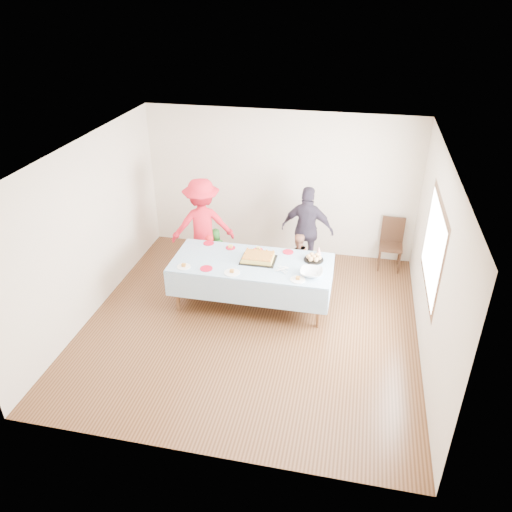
{
  "coord_description": "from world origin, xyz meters",
  "views": [
    {
      "loc": [
        1.37,
        -6.08,
        4.65
      ],
      "look_at": [
        0.01,
        0.3,
        1.02
      ],
      "focal_mm": 35.0,
      "sensor_mm": 36.0,
      "label": 1
    }
  ],
  "objects_px": {
    "party_table": "(252,265)",
    "dining_chair": "(391,240)",
    "birthday_cake": "(258,258)",
    "adult_left": "(203,225)"
  },
  "relations": [
    {
      "from": "party_table",
      "to": "dining_chair",
      "type": "relative_size",
      "value": 2.66
    },
    {
      "from": "birthday_cake",
      "to": "adult_left",
      "type": "distance_m",
      "value": 1.48
    },
    {
      "from": "party_table",
      "to": "dining_chair",
      "type": "bearing_deg",
      "value": 38.09
    },
    {
      "from": "birthday_cake",
      "to": "adult_left",
      "type": "relative_size",
      "value": 0.32
    },
    {
      "from": "birthday_cake",
      "to": "adult_left",
      "type": "bearing_deg",
      "value": 143.41
    },
    {
      "from": "party_table",
      "to": "adult_left",
      "type": "relative_size",
      "value": 1.46
    },
    {
      "from": "adult_left",
      "to": "party_table",
      "type": "bearing_deg",
      "value": 119.05
    },
    {
      "from": "party_table",
      "to": "adult_left",
      "type": "bearing_deg",
      "value": 139.11
    },
    {
      "from": "party_table",
      "to": "birthday_cake",
      "type": "distance_m",
      "value": 0.15
    },
    {
      "from": "party_table",
      "to": "adult_left",
      "type": "distance_m",
      "value": 1.46
    }
  ]
}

